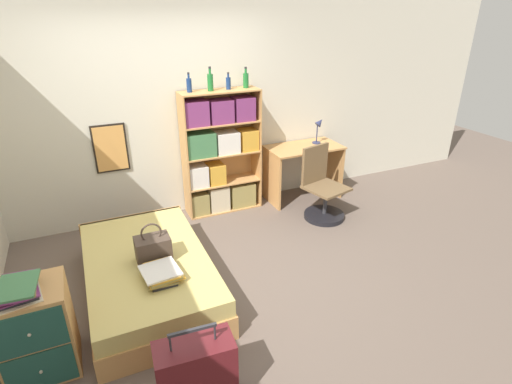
{
  "coord_description": "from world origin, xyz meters",
  "views": [
    {
      "loc": [
        -0.94,
        -3.24,
        2.48
      ],
      "look_at": [
        0.59,
        0.18,
        0.75
      ],
      "focal_mm": 28.0,
      "sensor_mm": 36.0,
      "label": 1
    }
  ],
  "objects": [
    {
      "name": "suitcase",
      "position": [
        -0.53,
        -1.36,
        0.28
      ],
      "size": [
        0.53,
        0.28,
        0.68
      ],
      "color": "#5B191E",
      "rests_on": "ground_plane"
    },
    {
      "name": "bottle_clear",
      "position": [
        0.76,
        1.37,
        1.66
      ],
      "size": [
        0.06,
        0.06,
        0.2
      ],
      "color": "navy",
      "rests_on": "bookcase"
    },
    {
      "name": "magazine_pile_on_dresser",
      "position": [
        -1.53,
        -0.61,
        0.76
      ],
      "size": [
        0.35,
        0.39,
        0.08
      ],
      "color": "beige",
      "rests_on": "dresser"
    },
    {
      "name": "bottle_brown",
      "position": [
        0.53,
        1.36,
        1.69
      ],
      "size": [
        0.07,
        0.07,
        0.28
      ],
      "color": "#1E6B2D",
      "rests_on": "bookcase"
    },
    {
      "name": "bed",
      "position": [
        -0.61,
        0.02,
        0.19
      ],
      "size": [
        1.1,
        1.83,
        0.39
      ],
      "color": "tan",
      "rests_on": "ground_plane"
    },
    {
      "name": "desk",
      "position": [
        1.79,
        1.24,
        0.52
      ],
      "size": [
        1.02,
        0.56,
        0.76
      ],
      "color": "tan",
      "rests_on": "ground_plane"
    },
    {
      "name": "dresser",
      "position": [
        -1.49,
        -0.58,
        0.36
      ],
      "size": [
        0.49,
        0.47,
        0.72
      ],
      "color": "tan",
      "rests_on": "ground_plane"
    },
    {
      "name": "bottle_blue",
      "position": [
        0.99,
        1.38,
        1.68
      ],
      "size": [
        0.07,
        0.07,
        0.25
      ],
      "color": "#1E6B2D",
      "rests_on": "bookcase"
    },
    {
      "name": "desk_lamp",
      "position": [
        2.04,
        1.29,
        1.0
      ],
      "size": [
        0.16,
        0.12,
        0.37
      ],
      "color": "navy",
      "rests_on": "desk"
    },
    {
      "name": "bookcase",
      "position": [
        0.6,
        1.36,
        0.77
      ],
      "size": [
        0.99,
        0.32,
        1.59
      ],
      "color": "tan",
      "rests_on": "ground_plane"
    },
    {
      "name": "handbag",
      "position": [
        -0.54,
        -0.08,
        0.51
      ],
      "size": [
        0.31,
        0.2,
        0.38
      ],
      "color": "#47382D",
      "rests_on": "bed"
    },
    {
      "name": "book_stack_on_bed",
      "position": [
        -0.54,
        -0.38,
        0.44
      ],
      "size": [
        0.35,
        0.37,
        0.1
      ],
      "color": "#232328",
      "rests_on": "bed"
    },
    {
      "name": "desk_chair",
      "position": [
        1.72,
        0.63,
        0.28
      ],
      "size": [
        0.57,
        0.57,
        0.92
      ],
      "color": "black",
      "rests_on": "ground_plane"
    },
    {
      "name": "ground_plane",
      "position": [
        0.0,
        0.0,
        0.0
      ],
      "size": [
        14.0,
        14.0,
        0.0
      ],
      "primitive_type": "plane",
      "color": "#66564C"
    },
    {
      "name": "wall_back",
      "position": [
        -0.0,
        1.58,
        1.3
      ],
      "size": [
        10.0,
        0.09,
        2.6
      ],
      "color": "beige",
      "rests_on": "ground_plane"
    },
    {
      "name": "bottle_green",
      "position": [
        0.28,
        1.39,
        1.67
      ],
      "size": [
        0.06,
        0.06,
        0.23
      ],
      "color": "navy",
      "rests_on": "bookcase"
    }
  ]
}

